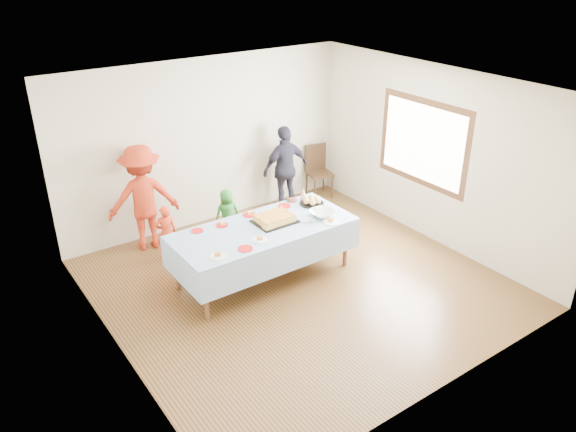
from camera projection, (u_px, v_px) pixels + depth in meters
name	position (u px, v px, depth m)	size (l,w,h in m)	color
ground	(298.00, 283.00, 7.74)	(5.00, 5.00, 0.00)	#412912
room_walls	(303.00, 162.00, 7.00)	(5.04, 5.04, 2.72)	beige
party_table	(263.00, 231.00, 7.59)	(2.50, 1.10, 0.78)	#542E1C
birthday_cake	(275.00, 219.00, 7.68)	(0.57, 0.44, 0.10)	black
rolls_tray	(312.00, 201.00, 8.21)	(0.36, 0.36, 0.11)	black
punch_bowl	(322.00, 213.00, 7.85)	(0.34, 0.34, 0.08)	silver
party_hat	(303.00, 194.00, 8.35)	(0.10, 0.10, 0.18)	white
fork_pile	(309.00, 219.00, 7.70)	(0.24, 0.18, 0.07)	white
plate_red_far_a	(197.00, 231.00, 7.46)	(0.17, 0.17, 0.01)	red
plate_red_far_b	(222.00, 225.00, 7.61)	(0.18, 0.18, 0.01)	red
plate_red_far_c	(249.00, 215.00, 7.90)	(0.19, 0.19, 0.01)	red
plate_red_far_d	(285.00, 206.00, 8.16)	(0.18, 0.18, 0.01)	red
plate_red_near	(245.00, 249.00, 7.02)	(0.19, 0.19, 0.01)	red
plate_white_left	(218.00, 256.00, 6.85)	(0.20, 0.20, 0.01)	white
plate_white_mid	(260.00, 240.00, 7.22)	(0.20, 0.20, 0.01)	white
plate_white_right	(331.00, 222.00, 7.70)	(0.23, 0.23, 0.01)	white
dining_chair	(318.00, 168.00, 10.27)	(0.49, 0.49, 0.95)	black
toddler_left	(166.00, 233.00, 8.16)	(0.32, 0.21, 0.86)	red
toddler_mid	(227.00, 214.00, 8.78)	(0.40, 0.26, 0.82)	#267227
toddler_right	(291.00, 223.00, 8.48)	(0.41, 0.32, 0.84)	#C4745B
adult_left	(143.00, 198.00, 8.35)	(1.06, 0.61, 1.63)	#B42E16
adult_right	(285.00, 168.00, 9.63)	(0.88, 0.37, 1.50)	#242431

